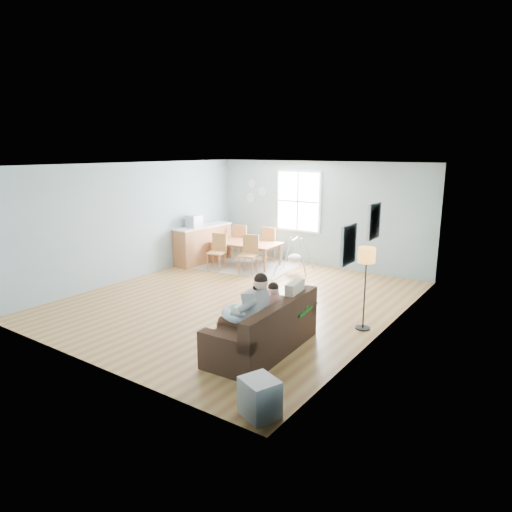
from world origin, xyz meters
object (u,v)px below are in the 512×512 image
Objects in this scene: chair_nw at (242,239)px; counter at (203,244)px; father at (248,312)px; chair_se at (249,252)px; sofa at (265,333)px; monitor at (194,221)px; baby_swing at (295,258)px; chair_ne at (271,242)px; floor_lamp at (366,262)px; chair_sw at (218,249)px; toddler at (268,303)px; dining_table at (245,254)px; storage_cube at (259,397)px.

counter is (-0.64, -0.89, -0.05)m from chair_nw.
father is 4.67m from chair_se.
monitor is at bearing 142.93° from sofa.
chair_ne is at bearing 151.97° from baby_swing.
counter reaches higher than sofa.
monitor is (-4.38, 3.70, 0.46)m from father.
sofa is 5.78× the size of monitor.
counter is (-5.38, 2.06, -0.67)m from floor_lamp.
monitor is (-0.79, 0.01, 0.64)m from chair_sw.
toddler is 4.39m from baby_swing.
floor_lamp is 1.45× the size of chair_ne.
chair_se is 0.98× the size of chair_nw.
chair_ne is at bearing 7.56° from chair_nw.
counter is at bearing 137.35° from father.
monitor is at bearing 143.98° from toddler.
chair_ne is (-3.86, 3.07, -0.61)m from floor_lamp.
monitor reaches higher than counter.
baby_swing is (1.96, -0.45, -0.17)m from chair_nw.
toddler is 0.86× the size of chair_ne.
toddler is 0.60× the size of floor_lamp.
chair_se is at bearing 7.83° from chair_sw.
sofa is 2.27× the size of chair_sw.
chair_nw is at bearing -172.44° from chair_ne.
toddler is 1.84m from floor_lamp.
father is 1.33× the size of chair_nw.
counter is (-4.50, 3.74, 0.22)m from sofa.
floor_lamp is 4.94m from chair_sw.
chair_ne reaches higher than dining_table.
counter reaches higher than baby_swing.
floor_lamp reaches higher than chair_sw.
toddler is 5.67m from counter.
monitor is (-1.69, -0.11, 0.62)m from chair_se.
counter is at bearing 172.39° from chair_se.
sofa is at bearing -42.46° from chair_sw.
chair_se is at bearing -82.37° from chair_ne.
sofa is 2.17× the size of chair_se.
toddler reaches higher than counter.
sofa is 5.85m from counter.
chair_se is at bearing 126.58° from storage_cube.
monitor is at bearing 162.23° from floor_lamp.
dining_table is (-3.33, 4.07, 0.02)m from sofa.
storage_cube is at bearing -53.42° from chair_se.
dining_table reaches higher than storage_cube.
baby_swing is (0.91, 0.66, -0.15)m from chair_se.
toddler reaches higher than chair_sw.
father reaches higher than chair_ne.
chair_sw is 0.96× the size of chair_se.
toddler is 2.37× the size of monitor.
storage_cube is 6.97m from dining_table.
counter is at bearing -125.80° from chair_nw.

